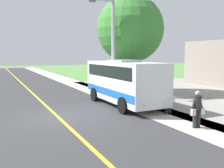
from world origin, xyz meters
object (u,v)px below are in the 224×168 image
at_px(shuttle_bus_front, 124,80).
at_px(pedestrian_waiting, 169,96).
at_px(tree_curbside, 130,29).
at_px(pedestrian_with_bags, 197,108).
at_px(street_light_pole, 111,44).

relative_size(shuttle_bus_front, pedestrian_waiting, 3.86).
relative_size(pedestrian_waiting, tree_curbside, 0.22).
xyz_separation_m(shuttle_bus_front, tree_curbside, (-2.94, -4.33, 3.63)).
height_order(shuttle_bus_front, tree_curbside, tree_curbside).
distance_m(shuttle_bus_front, pedestrian_waiting, 3.27).
bearing_deg(pedestrian_waiting, pedestrian_with_bags, 77.75).
bearing_deg(tree_curbside, shuttle_bus_front, 55.78).
distance_m(pedestrian_with_bags, street_light_pole, 8.78).
bearing_deg(pedestrian_with_bags, pedestrian_waiting, -102.25).
relative_size(street_light_pole, tree_curbside, 0.89).
relative_size(pedestrian_with_bags, pedestrian_waiting, 0.93).
xyz_separation_m(shuttle_bus_front, pedestrian_with_bags, (-0.50, 5.64, -0.69)).
height_order(shuttle_bus_front, pedestrian_waiting, shuttle_bus_front).
bearing_deg(street_light_pole, shuttle_bus_front, 81.13).
distance_m(street_light_pole, tree_curbside, 3.33).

